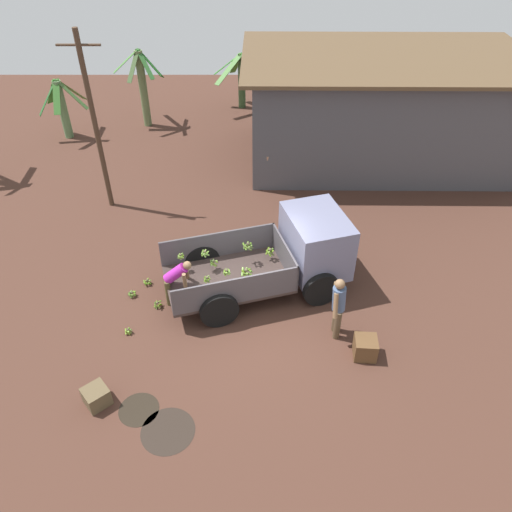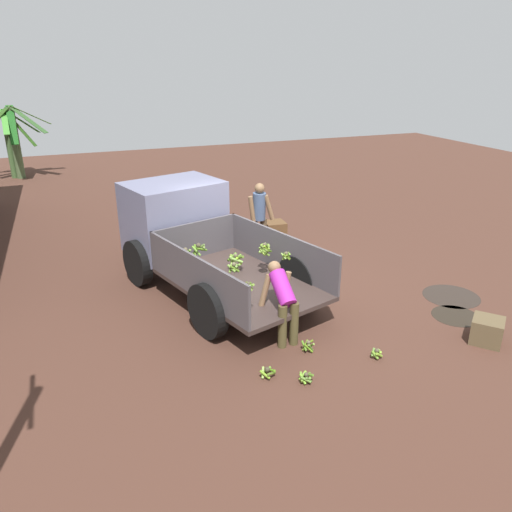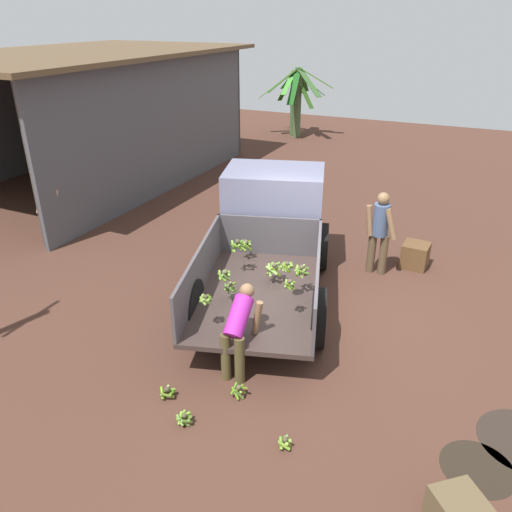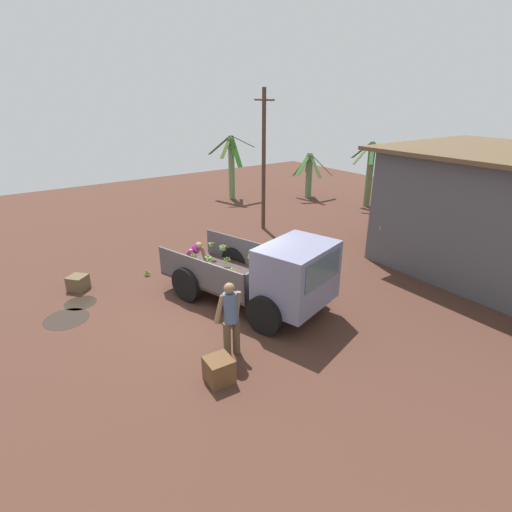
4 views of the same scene
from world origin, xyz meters
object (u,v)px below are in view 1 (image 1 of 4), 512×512
banana_bunch_on_ground_0 (128,331)px  banana_bunch_on_ground_2 (147,282)px  person_foreground_visitor (338,305)px  banana_bunch_on_ground_3 (132,294)px  person_worker_loading (175,279)px  cargo_truck (296,250)px  wooden_crate_1 (365,347)px  person_bystander_near_shed (263,165)px  utility_pole (95,123)px  banana_bunch_on_ground_1 (158,304)px  wooden_crate_0 (96,396)px

banana_bunch_on_ground_0 → banana_bunch_on_ground_2: bearing=84.9°
person_foreground_visitor → banana_bunch_on_ground_3: person_foreground_visitor is taller
person_worker_loading → banana_bunch_on_ground_3: size_ratio=5.82×
person_worker_loading → banana_bunch_on_ground_0: (-1.07, -1.15, -0.67)m
cargo_truck → wooden_crate_1: cargo_truck is taller
person_bystander_near_shed → banana_bunch_on_ground_2: person_bystander_near_shed is taller
person_worker_loading → person_bystander_near_shed: 6.24m
banana_bunch_on_ground_2 → cargo_truck: bearing=2.4°
banana_bunch_on_ground_2 → wooden_crate_1: 5.99m
person_worker_loading → banana_bunch_on_ground_2: person_worker_loading is taller
cargo_truck → person_bystander_near_shed: (-0.82, 5.00, -0.20)m
person_bystander_near_shed → person_foreground_visitor: bearing=-105.1°
cargo_truck → utility_pole: bearing=130.1°
cargo_truck → person_foreground_visitor: cargo_truck is taller
banana_bunch_on_ground_1 → wooden_crate_0: wooden_crate_0 is taller
banana_bunch_on_ground_3 → person_worker_loading: bearing=-8.0°
utility_pole → person_worker_loading: (2.80, -4.69, -2.11)m
wooden_crate_1 → cargo_truck: bearing=119.0°
cargo_truck → person_foreground_visitor: bearing=-83.1°
person_bystander_near_shed → banana_bunch_on_ground_2: bearing=-150.1°
banana_bunch_on_ground_0 → banana_bunch_on_ground_1: 1.08m
utility_pole → person_foreground_visitor: utility_pole is taller
wooden_crate_1 → person_foreground_visitor: bearing=132.2°
banana_bunch_on_ground_1 → wooden_crate_1: bearing=-17.5°
cargo_truck → wooden_crate_0: cargo_truck is taller
banana_bunch_on_ground_0 → banana_bunch_on_ground_3: bearing=97.1°
person_bystander_near_shed → wooden_crate_0: size_ratio=3.19×
person_worker_loading → person_foreground_visitor: bearing=-19.0°
person_bystander_near_shed → banana_bunch_on_ground_3: 6.68m
banana_bunch_on_ground_3 → wooden_crate_0: size_ratio=0.46×
person_foreground_visitor → person_bystander_near_shed: size_ratio=1.11×
person_worker_loading → banana_bunch_on_ground_0: bearing=-135.6°
cargo_truck → wooden_crate_1: (1.46, -2.64, -0.80)m
person_worker_loading → wooden_crate_0: 3.44m
utility_pole → banana_bunch_on_ground_3: bearing=-70.8°
person_foreground_visitor → banana_bunch_on_ground_1: (-4.42, 0.91, -0.84)m
person_bystander_near_shed → wooden_crate_0: 9.65m
cargo_truck → person_bystander_near_shed: 5.07m
person_worker_loading → cargo_truck: bearing=12.0°
person_worker_loading → banana_bunch_on_ground_0: size_ratio=6.45×
wooden_crate_1 → person_worker_loading: bearing=158.1°
banana_bunch_on_ground_3 → wooden_crate_1: size_ratio=0.44×
utility_pole → person_bystander_near_shed: utility_pole is taller
person_worker_loading → banana_bunch_on_ground_3: person_worker_loading is taller
person_foreground_visitor → banana_bunch_on_ground_2: size_ratio=6.77×
person_foreground_visitor → wooden_crate_1: size_ratio=3.36×
wooden_crate_0 → banana_bunch_on_ground_2: bearing=83.8°
banana_bunch_on_ground_2 → banana_bunch_on_ground_3: size_ratio=1.14×
banana_bunch_on_ground_3 → wooden_crate_0: (-0.08, -3.30, 0.12)m
person_worker_loading → banana_bunch_on_ground_1: person_worker_loading is taller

